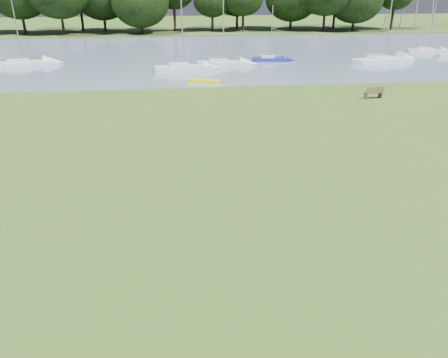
{
  "coord_description": "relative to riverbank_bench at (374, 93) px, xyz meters",
  "views": [
    {
      "loc": [
        -3.33,
        -19.2,
        9.47
      ],
      "look_at": [
        -1.31,
        -2.0,
        1.49
      ],
      "focal_mm": 35.0,
      "sensor_mm": 36.0,
      "label": 1
    }
  ],
  "objects": [
    {
      "name": "ground",
      "position": [
        -13.85,
        -16.24,
        -0.53
      ],
      "size": [
        220.0,
        220.0,
        0.0
      ],
      "primitive_type": "plane",
      "color": "#586A25"
    },
    {
      "name": "river",
      "position": [
        -13.85,
        25.76,
        -0.53
      ],
      "size": [
        220.0,
        40.0,
        0.1
      ],
      "primitive_type": "cube",
      "color": "slate",
      "rests_on": "ground"
    },
    {
      "name": "far_bank",
      "position": [
        -13.85,
        55.76,
        -0.53
      ],
      "size": [
        220.0,
        20.0,
        0.4
      ],
      "primitive_type": "cube",
      "color": "#4C6626",
      "rests_on": "ground"
    },
    {
      "name": "riverbank_bench",
      "position": [
        0.0,
        0.0,
        0.0
      ],
      "size": [
        1.77,
        0.81,
        1.05
      ],
      "rotation": [
        0.0,
        0.0,
        0.18
      ],
      "color": "brown",
      "rests_on": "ground"
    },
    {
      "name": "kayak",
      "position": [
        -14.12,
        7.76,
        -0.31
      ],
      "size": [
        3.41,
        1.8,
        0.33
      ],
      "primitive_type": "cube",
      "rotation": [
        0.0,
        0.0,
        -0.32
      ],
      "color": "yellow",
      "rests_on": "river"
    },
    {
      "name": "sailboat_0",
      "position": [
        18.25,
        23.44,
        -0.08
      ],
      "size": [
        5.38,
        2.49,
        6.86
      ],
      "rotation": [
        0.0,
        0.0,
        -0.21
      ],
      "color": "silver",
      "rests_on": "river"
    },
    {
      "name": "sailboat_2",
      "position": [
        -15.95,
        14.19,
        0.05
      ],
      "size": [
        6.49,
        2.24,
        9.14
      ],
      "rotation": [
        0.0,
        0.0,
        0.07
      ],
      "color": "silver",
      "rests_on": "river"
    },
    {
      "name": "sailboat_3",
      "position": [
        -11.17,
        16.95,
        -0.03
      ],
      "size": [
        6.17,
        1.93,
        8.83
      ],
      "rotation": [
        0.0,
        0.0,
        -0.04
      ],
      "color": "silver",
      "rests_on": "river"
    },
    {
      "name": "sailboat_5",
      "position": [
        8.63,
        16.74,
        -0.01
      ],
      "size": [
        7.93,
        3.9,
        9.49
      ],
      "rotation": [
        0.0,
        0.0,
        0.24
      ],
      "color": "silver",
      "rests_on": "river"
    },
    {
      "name": "sailboat_7",
      "position": [
        -34.74,
        19.59,
        -0.04
      ],
      "size": [
        7.13,
        3.3,
        8.39
      ],
      "rotation": [
        0.0,
        0.0,
        0.21
      ],
      "color": "silver",
      "rests_on": "river"
    },
    {
      "name": "sailboat_8",
      "position": [
        -4.93,
        19.26,
        -0.08
      ],
      "size": [
        4.71,
        1.8,
        6.5
      ],
      "rotation": [
        0.0,
        0.0,
        -0.11
      ],
      "color": "navy",
      "rests_on": "river"
    }
  ]
}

